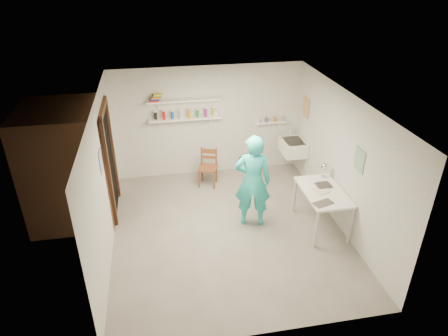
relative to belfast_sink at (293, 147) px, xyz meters
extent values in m
cube|color=slate|center=(-1.75, -1.70, -0.71)|extent=(4.00, 4.50, 0.02)
cube|color=silver|center=(-1.75, -1.70, 1.71)|extent=(4.00, 4.50, 0.02)
cube|color=silver|center=(-1.75, 0.56, 0.50)|extent=(4.00, 0.02, 2.40)
cube|color=silver|center=(-1.75, -3.96, 0.50)|extent=(4.00, 0.02, 2.40)
cube|color=silver|center=(-3.76, -1.70, 0.50)|extent=(0.02, 4.50, 2.40)
cube|color=silver|center=(0.26, -1.70, 0.50)|extent=(0.02, 4.50, 2.40)
cube|color=black|center=(-3.74, -0.65, 0.30)|extent=(0.02, 0.90, 2.00)
cube|color=brown|center=(-4.45, -0.65, 0.35)|extent=(1.40, 1.50, 2.10)
cube|color=brown|center=(-3.72, -0.65, 1.35)|extent=(0.06, 1.05, 0.10)
cube|color=brown|center=(-3.72, -1.15, 0.30)|extent=(0.06, 0.10, 2.00)
cube|color=brown|center=(-3.72, -0.15, 0.30)|extent=(0.06, 0.10, 2.00)
cube|color=white|center=(-2.25, 0.43, 0.65)|extent=(1.50, 0.22, 0.03)
cube|color=white|center=(-2.25, 0.43, 1.05)|extent=(1.50, 0.22, 0.03)
cube|color=white|center=(-0.40, 0.47, 0.42)|extent=(0.70, 0.14, 0.03)
cube|color=#334C7F|center=(-3.74, -1.65, 0.85)|extent=(0.01, 0.28, 0.36)
cube|color=#995933|center=(0.24, 0.10, 0.85)|extent=(0.01, 0.34, 0.42)
cube|color=#3F724C|center=(0.24, -2.25, 0.80)|extent=(0.01, 0.30, 0.38)
cube|color=white|center=(0.00, 0.00, 0.00)|extent=(0.48, 0.60, 0.30)
imported|color=#27C7C2|center=(-1.29, -1.55, 0.17)|extent=(0.72, 0.56, 1.74)
cylinder|color=beige|center=(-1.34, -1.33, 0.46)|extent=(0.31, 0.11, 0.31)
cube|color=brown|center=(-1.87, -0.05, -0.30)|extent=(0.47, 0.46, 0.80)
cube|color=white|center=(-0.11, -1.89, -0.32)|extent=(0.68, 1.13, 0.76)
sphere|color=silver|center=(0.08, -1.44, 0.28)|extent=(0.14, 0.14, 0.14)
cylinder|color=black|center=(-2.86, 0.43, 0.75)|extent=(0.06, 0.06, 0.17)
cylinder|color=red|center=(-2.69, 0.43, 0.75)|extent=(0.06, 0.06, 0.17)
cylinder|color=blue|center=(-2.51, 0.43, 0.75)|extent=(0.06, 0.06, 0.17)
cylinder|color=white|center=(-2.34, 0.43, 0.75)|extent=(0.06, 0.06, 0.17)
cylinder|color=orange|center=(-2.16, 0.43, 0.75)|extent=(0.06, 0.06, 0.17)
cylinder|color=#268C3F|center=(-1.99, 0.43, 0.75)|extent=(0.06, 0.06, 0.17)
cylinder|color=#8C268C|center=(-1.81, 0.43, 0.75)|extent=(0.06, 0.06, 0.17)
cylinder|color=gold|center=(-1.64, 0.43, 0.75)|extent=(0.06, 0.06, 0.17)
cube|color=red|center=(-2.85, 0.43, 1.08)|extent=(0.18, 0.14, 0.03)
cube|color=#1933A5|center=(-2.83, 0.43, 1.11)|extent=(0.18, 0.14, 0.03)
cube|color=orange|center=(-2.81, 0.43, 1.14)|extent=(0.18, 0.14, 0.03)
cube|color=black|center=(-2.79, 0.43, 1.16)|extent=(0.18, 0.14, 0.03)
cube|color=yellow|center=(-2.77, 0.43, 1.19)|extent=(0.18, 0.14, 0.03)
cylinder|color=silver|center=(-0.61, 0.47, 0.48)|extent=(0.07, 0.07, 0.09)
cylinder|color=#335999|center=(-0.47, 0.47, 0.48)|extent=(0.07, 0.07, 0.09)
cylinder|color=orange|center=(-0.33, 0.47, 0.48)|extent=(0.07, 0.07, 0.09)
cylinder|color=#999999|center=(-0.19, 0.47, 0.48)|extent=(0.07, 0.07, 0.09)
cube|color=silver|center=(-0.11, -1.89, 0.06)|extent=(0.30, 0.22, 0.00)
cube|color=#4C4742|center=(-0.11, -1.89, 0.06)|extent=(0.30, 0.22, 0.00)
cube|color=beige|center=(-0.11, -1.89, 0.07)|extent=(0.30, 0.22, 0.00)
cube|color=#383330|center=(-0.11, -1.89, 0.07)|extent=(0.30, 0.22, 0.00)
camera|label=1|loc=(-2.86, -7.35, 3.65)|focal=32.00mm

